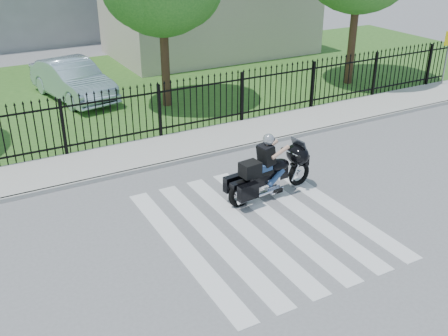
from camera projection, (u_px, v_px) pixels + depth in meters
ground at (262, 225)px, 12.08m from camera, size 120.00×120.00×0.00m
crosswalk at (262, 224)px, 12.08m from camera, size 5.00×5.50×0.01m
sidewalk at (174, 148)px, 16.01m from camera, size 40.00×2.00×0.12m
curb at (188, 160)px, 15.22m from camera, size 40.00×0.12×0.12m
grass_strip at (105, 90)px, 21.58m from camera, size 40.00×12.00×0.02m
iron_fence at (160, 112)px, 16.45m from camera, size 26.00×0.04×1.80m
building_low at (210, 19)px, 27.05m from camera, size 10.00×6.00×3.50m
motorcycle_rider at (269, 170)px, 13.07m from camera, size 2.61×0.99×1.73m
parked_car at (73, 80)px, 20.22m from camera, size 2.50×4.84×1.52m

